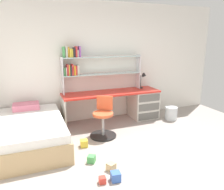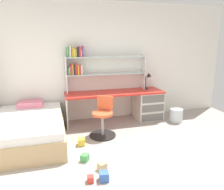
# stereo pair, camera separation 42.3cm
# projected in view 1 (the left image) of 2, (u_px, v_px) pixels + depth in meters

# --- Properties ---
(ground_plane) EXTENTS (5.92, 6.13, 0.02)m
(ground_plane) POSITION_uv_depth(u_px,v_px,m) (166.00, 175.00, 3.10)
(ground_plane) COLOR #9E938C
(room_shell) EXTENTS (5.92, 6.13, 2.69)m
(room_shell) POSITION_uv_depth(u_px,v_px,m) (58.00, 72.00, 3.48)
(room_shell) COLOR white
(room_shell) RESTS_ON ground_plane
(desk) EXTENTS (2.24, 0.61, 0.70)m
(desk) POSITION_uv_depth(u_px,v_px,m) (135.00, 102.00, 5.25)
(desk) COLOR red
(desk) RESTS_ON ground_plane
(bookshelf_hutch) EXTENTS (1.84, 0.22, 1.02)m
(bookshelf_hutch) POSITION_uv_depth(u_px,v_px,m) (89.00, 65.00, 4.82)
(bookshelf_hutch) COLOR silver
(bookshelf_hutch) RESTS_ON desk
(desk_lamp) EXTENTS (0.20, 0.17, 0.38)m
(desk_lamp) POSITION_uv_depth(u_px,v_px,m) (144.00, 78.00, 5.29)
(desk_lamp) COLOR black
(desk_lamp) RESTS_ON desk
(swivel_chair) EXTENTS (0.52, 0.52, 0.78)m
(swivel_chair) POSITION_uv_depth(u_px,v_px,m) (103.00, 121.00, 4.27)
(swivel_chair) COLOR black
(swivel_chair) RESTS_ON ground_plane
(bed_platform) EXTENTS (1.27, 1.85, 0.61)m
(bed_platform) POSITION_uv_depth(u_px,v_px,m) (28.00, 133.00, 3.88)
(bed_platform) COLOR tan
(bed_platform) RESTS_ON ground_plane
(waste_bin) EXTENTS (0.29, 0.29, 0.30)m
(waste_bin) POSITION_uv_depth(u_px,v_px,m) (171.00, 113.00, 5.21)
(waste_bin) COLOR silver
(waste_bin) RESTS_ON ground_plane
(toy_block_blue_0) EXTENTS (0.14, 0.14, 0.13)m
(toy_block_blue_0) POSITION_uv_depth(u_px,v_px,m) (116.00, 176.00, 2.94)
(toy_block_blue_0) COLOR #3860B7
(toy_block_blue_0) RESTS_ON ground_plane
(toy_block_yellow_1) EXTENTS (0.14, 0.14, 0.13)m
(toy_block_yellow_1) POSITION_uv_depth(u_px,v_px,m) (84.00, 143.00, 3.88)
(toy_block_yellow_1) COLOR gold
(toy_block_yellow_1) RESTS_ON ground_plane
(toy_block_green_2) EXTENTS (0.16, 0.16, 0.11)m
(toy_block_green_2) POSITION_uv_depth(u_px,v_px,m) (91.00, 159.00, 3.38)
(toy_block_green_2) COLOR #479E51
(toy_block_green_2) RESTS_ON ground_plane
(toy_block_red_3) EXTENTS (0.10, 0.10, 0.09)m
(toy_block_red_3) POSITION_uv_depth(u_px,v_px,m) (102.00, 180.00, 2.89)
(toy_block_red_3) COLOR red
(toy_block_red_3) RESTS_ON ground_plane
(toy_block_natural_4) EXTENTS (0.15, 0.15, 0.11)m
(toy_block_natural_4) POSITION_uv_depth(u_px,v_px,m) (111.00, 167.00, 3.18)
(toy_block_natural_4) COLOR tan
(toy_block_natural_4) RESTS_ON ground_plane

